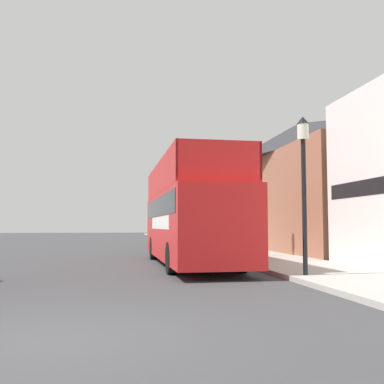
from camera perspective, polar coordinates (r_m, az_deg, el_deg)
ground_plane at (r=27.27m, az=-11.27°, el=-7.40°), size 144.00×144.00×0.00m
sidewalk at (r=25.12m, az=5.53°, el=-7.58°), size 3.57×108.00×0.14m
brick_terrace_rear at (r=28.87m, az=13.52°, el=0.74°), size 6.00×18.62×7.98m
tour_bus at (r=17.46m, az=-0.28°, el=-3.47°), size 2.62×10.59×3.95m
parked_car_ahead_of_bus at (r=25.58m, az=-1.38°, el=-6.30°), size 1.94×4.47×1.31m
lamp_post_nearest at (r=13.17m, az=13.98°, el=3.43°), size 0.35×0.35×4.50m
lamp_post_second at (r=20.90m, az=5.43°, el=1.47°), size 0.35×0.35×5.08m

